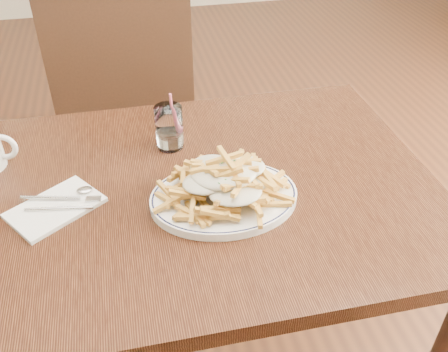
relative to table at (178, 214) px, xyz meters
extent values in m
cube|color=black|center=(0.00, 0.00, 0.06)|extent=(1.20, 0.80, 0.04)
cylinder|color=black|center=(0.55, 0.35, -0.32)|extent=(0.05, 0.05, 0.71)
cube|color=black|center=(-0.07, 0.87, -0.19)|extent=(0.50, 0.50, 0.04)
cube|color=black|center=(-0.09, 0.65, 0.09)|extent=(0.47, 0.08, 0.51)
cylinder|color=black|center=(0.14, 1.05, -0.44)|extent=(0.04, 0.04, 0.46)
cylinder|color=black|center=(-0.26, 1.08, -0.44)|extent=(0.04, 0.04, 0.46)
cylinder|color=black|center=(0.11, 0.65, -0.44)|extent=(0.04, 0.04, 0.46)
cylinder|color=black|center=(-0.29, 0.68, -0.44)|extent=(0.04, 0.04, 0.46)
torus|color=black|center=(0.10, -0.07, 0.09)|extent=(0.37, 0.37, 0.01)
ellipsoid|color=beige|center=(0.10, -0.07, 0.16)|extent=(0.20, 0.16, 0.03)
cube|color=white|center=(-0.26, -0.02, 0.08)|extent=(0.22, 0.21, 0.01)
cylinder|color=white|center=(0.01, 0.17, 0.13)|extent=(0.07, 0.07, 0.11)
cylinder|color=white|center=(0.01, 0.17, 0.10)|extent=(0.06, 0.06, 0.04)
cylinder|color=#CF4E69|center=(0.02, 0.18, 0.16)|extent=(0.01, 0.04, 0.15)
torus|color=white|center=(-0.38, 0.17, 0.13)|extent=(0.07, 0.03, 0.07)
camera|label=1|loc=(-0.08, -0.89, 0.78)|focal=40.00mm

